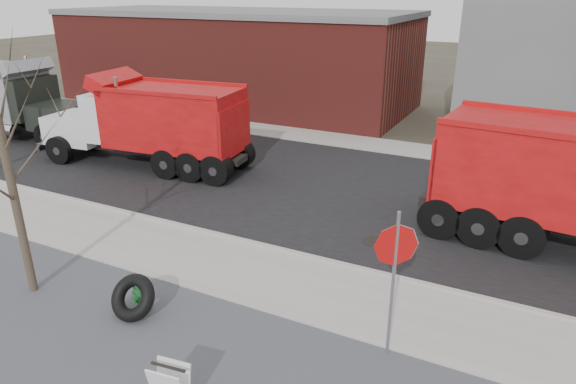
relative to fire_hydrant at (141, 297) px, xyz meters
The scene contains 13 objects.
ground 2.17m from the fire_hydrant, 77.27° to the left, with size 120.00×120.00×0.00m, color #383328.
gravel_verge 1.52m from the fire_hydrant, 71.51° to the right, with size 60.00×5.00×0.03m, color slate.
sidewalk 2.41m from the fire_hydrant, 78.60° to the left, with size 60.00×2.50×0.06m, color #9E9B93.
curb 3.68m from the fire_hydrant, 82.61° to the left, with size 60.00×0.15×0.11m, color #9E9B93.
road 8.41m from the fire_hydrant, 86.78° to the left, with size 60.00×9.40×0.02m, color black.
far_sidewalk 14.10m from the fire_hydrant, 88.08° to the left, with size 60.00×2.00×0.06m, color #9E9B93.
building_brick 21.46m from the fire_hydrant, 116.53° to the left, with size 20.20×8.20×5.30m.
bare_tree 4.05m from the fire_hydrant, 169.40° to the right, with size 3.20×3.20×5.20m.
fire_hydrant is the anchor object (origin of this frame).
truck_tire 0.23m from the fire_hydrant, 93.63° to the right, with size 1.03×0.88×0.95m.
stop_sign 5.41m from the fire_hydrant, 11.05° to the left, with size 0.67×0.48×2.93m.
dump_truck_red_b 9.86m from the fire_hydrant, 128.87° to the left, with size 8.32×3.20×3.49m.
dump_truck_grey 17.11m from the fire_hydrant, 151.17° to the left, with size 7.69×2.49×3.49m.
Camera 1 is at (6.45, -8.92, 6.41)m, focal length 32.00 mm.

